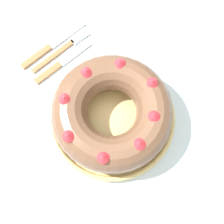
# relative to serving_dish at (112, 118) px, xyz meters

# --- Properties ---
(ground_plane) EXTENTS (8.00, 8.00, 0.00)m
(ground_plane) POSITION_rel_serving_dish_xyz_m (0.03, -0.01, -0.76)
(ground_plane) COLOR #4C4742
(dining_table) EXTENTS (1.59, 1.17, 0.75)m
(dining_table) POSITION_rel_serving_dish_xyz_m (0.03, -0.01, -0.09)
(dining_table) COLOR silver
(dining_table) RESTS_ON ground_plane
(serving_dish) EXTENTS (0.30, 0.30, 0.02)m
(serving_dish) POSITION_rel_serving_dish_xyz_m (0.00, 0.00, 0.00)
(serving_dish) COLOR tan
(serving_dish) RESTS_ON dining_table
(bundt_cake) EXTENTS (0.27, 0.27, 0.09)m
(bundt_cake) POSITION_rel_serving_dish_xyz_m (0.00, -0.00, 0.05)
(bundt_cake) COLOR brown
(bundt_cake) RESTS_ON serving_dish
(fork) EXTENTS (0.02, 0.18, 0.01)m
(fork) POSITION_rel_serving_dish_xyz_m (-0.23, 0.03, -0.01)
(fork) COLOR #936038
(fork) RESTS_ON dining_table
(serving_knife) EXTENTS (0.02, 0.20, 0.01)m
(serving_knife) POSITION_rel_serving_dish_xyz_m (-0.25, -0.00, -0.01)
(serving_knife) COLOR #936038
(serving_knife) RESTS_ON dining_table
(cake_knife) EXTENTS (0.02, 0.18, 0.01)m
(cake_knife) POSITION_rel_serving_dish_xyz_m (-0.20, -0.01, -0.01)
(cake_knife) COLOR #936038
(cake_knife) RESTS_ON dining_table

